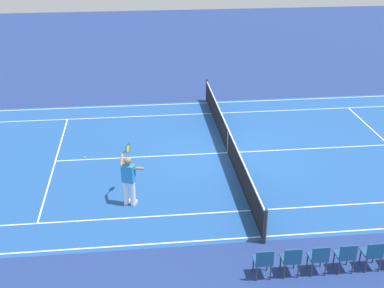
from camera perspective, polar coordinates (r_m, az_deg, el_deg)
ground_plane at (r=19.49m, az=3.98°, el=-0.97°), size 60.00×60.00×0.00m
court_slab at (r=19.49m, az=3.98°, el=-0.97°), size 24.20×11.40×0.00m
court_line_markings at (r=19.49m, az=3.98°, el=-0.96°), size 23.85×11.05×0.01m
tennis_net at (r=19.28m, az=4.02°, el=0.34°), size 0.10×11.70×1.08m
tennis_player_near at (r=15.85m, az=-7.03°, el=-3.75°), size 0.75×1.19×1.70m
tennis_ball at (r=19.42m, az=-11.79°, el=-1.46°), size 0.07×0.07×0.07m
spectator_chair_2 at (r=14.00m, az=19.42°, el=-11.34°), size 0.44×0.44×0.88m
spectator_chair_3 at (r=13.73m, az=16.71°, el=-11.71°), size 0.44×0.44×0.88m
spectator_chair_4 at (r=13.49m, az=13.88°, el=-12.07°), size 0.44×0.44×0.88m
spectator_chair_5 at (r=13.28m, az=10.95°, el=-12.40°), size 0.44×0.44×0.88m
spectator_chair_6 at (r=13.11m, az=7.93°, el=-12.72°), size 0.44×0.44×0.88m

